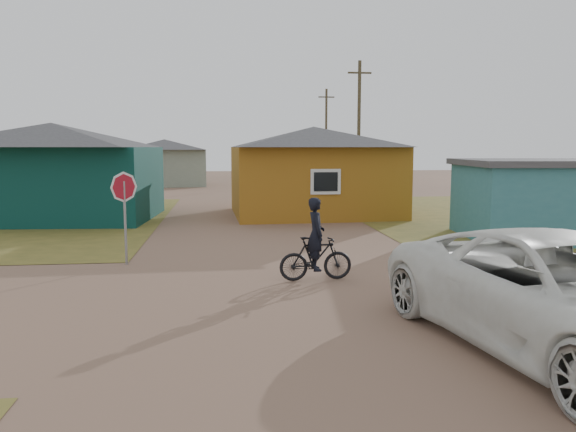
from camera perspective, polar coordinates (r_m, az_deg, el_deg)
The scene contains 13 objects.
ground at distance 11.27m, azimuth 1.35°, elevation -8.45°, with size 120.00×120.00×0.00m, color #815E4A.
grass_ne at distance 28.53m, azimuth 26.36°, elevation 0.26°, with size 20.00×18.00×0.00m, color olive.
house_teal at distance 25.26m, azimuth -22.74°, elevation 4.33°, with size 8.93×7.08×4.00m.
house_yellow at distance 25.10m, azimuth 2.59°, elevation 4.73°, with size 7.72×6.76×3.90m.
shed_turquoise at distance 20.54m, azimuth 25.84°, elevation 1.59°, with size 6.71×4.93×2.60m.
house_pale_west at distance 45.00m, azimuth -12.40°, elevation 5.41°, with size 7.04×6.15×3.60m.
house_beige_east at distance 52.06m, azimuth 6.19°, elevation 5.73°, with size 6.95×6.05×3.60m.
house_pale_north at distance 58.13m, azimuth -19.11°, elevation 5.41°, with size 6.28×5.81×3.40m.
utility_pole_near at distance 33.74m, azimuth 7.21°, elevation 8.90°, with size 1.40×0.20×8.00m.
utility_pole_far at distance 49.60m, azimuth 3.89°, elevation 8.32°, with size 1.40×0.20×8.00m.
stop_sign at distance 14.81m, azimuth -16.30°, elevation 1.93°, with size 0.74×0.32×2.39m.
cyclist at distance 12.70m, azimuth 2.84°, elevation -3.51°, with size 1.70×0.63×1.89m.
vehicle at distance 9.09m, azimuth 26.38°, elevation -7.27°, with size 2.91×6.32×1.76m, color white.
Camera 1 is at (-1.51, -10.76, 3.01)m, focal length 35.00 mm.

